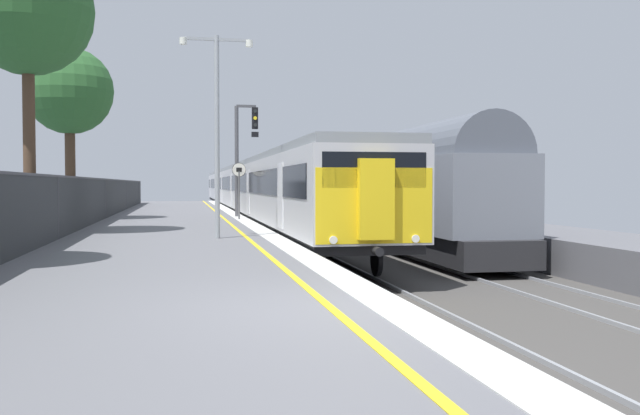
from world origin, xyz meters
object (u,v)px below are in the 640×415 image
Objects in this scene: speed_limit_sign at (239,183)px; background_tree_right at (70,94)px; freight_train_adjacent_track at (331,186)px; platform_lamp_mid at (217,119)px; signal_gantry at (242,147)px; background_tree_centre at (26,13)px; commuter_train_at_platform at (247,188)px.

speed_limit_sign is 7.96m from background_tree_right.
background_tree_right reaches higher than speed_limit_sign.
freight_train_adjacent_track is 7.77× the size of platform_lamp_mid.
signal_gantry is at bearing 12.42° from background_tree_right.
platform_lamp_mid is 0.65× the size of background_tree_centre.
background_tree_right is (-7.32, -1.61, 2.07)m from signal_gantry.
background_tree_centre reaches higher than speed_limit_sign.
platform_lamp_mid is at bearing -64.00° from background_tree_right.
freight_train_adjacent_track is 5.99× the size of background_tree_right.
background_tree_right reaches higher than freight_train_adjacent_track.
commuter_train_at_platform is 14.18m from signal_gantry.
commuter_train_at_platform is 8.96m from freight_train_adjacent_track.
signal_gantry is at bearing -132.63° from freight_train_adjacent_track.
signal_gantry is at bearing 82.18° from platform_lamp_mid.
speed_limit_sign is 0.43× the size of platform_lamp_mid.
platform_lamp_mid is (-1.78, -12.98, 0.07)m from signal_gantry.
background_tree_right is at bearing 116.00° from platform_lamp_mid.
background_tree_centre is at bearing -130.21° from speed_limit_sign.
commuter_train_at_platform is at bearing 70.62° from background_tree_centre.
signal_gantry is at bearing 56.01° from background_tree_centre.
signal_gantry reaches higher than commuter_train_at_platform.
freight_train_adjacent_track is (4.00, -8.01, 0.15)m from commuter_train_at_platform.
signal_gantry is 7.78m from background_tree_right.
signal_gantry is 13.10m from platform_lamp_mid.
commuter_train_at_platform is 18.34m from background_tree_right.
background_tree_right is at bearing -167.58° from signal_gantry.
freight_train_adjacent_track is at bearing -63.43° from commuter_train_at_platform.
platform_lamp_mid is 0.77× the size of background_tree_right.
freight_train_adjacent_track reaches higher than speed_limit_sign.
freight_train_adjacent_track is 5.07× the size of background_tree_centre.
background_tree_right reaches higher than commuter_train_at_platform.
commuter_train_at_platform is 26.27× the size of speed_limit_sign.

